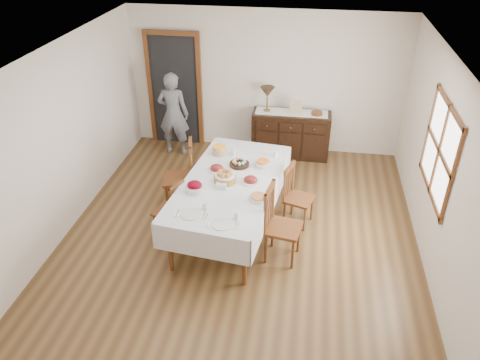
# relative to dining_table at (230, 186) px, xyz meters

# --- Properties ---
(ground) EXTENTS (6.00, 6.00, 0.00)m
(ground) POSITION_rel_dining_table_xyz_m (0.16, -0.24, -0.75)
(ground) COLOR brown
(room_shell) EXTENTS (5.02, 6.02, 2.65)m
(room_shell) POSITION_rel_dining_table_xyz_m (0.01, 0.18, 0.89)
(room_shell) COLOR white
(room_shell) RESTS_ON ground
(dining_table) EXTENTS (1.53, 2.58, 0.84)m
(dining_table) POSITION_rel_dining_table_xyz_m (0.00, 0.00, 0.00)
(dining_table) COLOR silver
(dining_table) RESTS_ON ground
(chair_left_near) EXTENTS (0.47, 0.47, 0.89)m
(chair_left_near) POSITION_rel_dining_table_xyz_m (-0.80, -0.26, -0.29)
(chair_left_near) COLOR brown
(chair_left_near) RESTS_ON ground
(chair_left_far) EXTENTS (0.57, 0.57, 1.12)m
(chair_left_far) POSITION_rel_dining_table_xyz_m (-0.84, 0.50, -0.18)
(chair_left_far) COLOR brown
(chair_left_far) RESTS_ON ground
(chair_right_near) EXTENTS (0.51, 0.51, 1.08)m
(chair_right_near) POSITION_rel_dining_table_xyz_m (0.73, -0.48, -0.20)
(chair_right_near) COLOR brown
(chair_right_near) RESTS_ON ground
(chair_right_far) EXTENTS (0.49, 0.49, 0.93)m
(chair_right_far) POSITION_rel_dining_table_xyz_m (0.91, 0.35, -0.27)
(chair_right_far) COLOR brown
(chair_right_far) RESTS_ON ground
(sideboard) EXTENTS (1.41, 0.52, 0.85)m
(sideboard) POSITION_rel_dining_table_xyz_m (0.69, 2.47, -0.32)
(sideboard) COLOR black
(sideboard) RESTS_ON ground
(person) EXTENTS (0.53, 0.34, 1.67)m
(person) POSITION_rel_dining_table_xyz_m (-1.46, 2.24, 0.09)
(person) COLOR slate
(person) RESTS_ON ground
(bread_basket) EXTENTS (0.30, 0.30, 0.17)m
(bread_basket) POSITION_rel_dining_table_xyz_m (-0.07, -0.04, 0.17)
(bread_basket) COLOR olive
(bread_basket) RESTS_ON dining_table
(egg_basket) EXTENTS (0.29, 0.29, 0.10)m
(egg_basket) POSITION_rel_dining_table_xyz_m (0.06, 0.43, 0.13)
(egg_basket) COLOR black
(egg_basket) RESTS_ON dining_table
(ham_platter_a) EXTENTS (0.27, 0.27, 0.11)m
(ham_platter_a) POSITION_rel_dining_table_xyz_m (-0.24, 0.24, 0.13)
(ham_platter_a) COLOR silver
(ham_platter_a) RESTS_ON dining_table
(ham_platter_b) EXTENTS (0.27, 0.27, 0.11)m
(ham_platter_b) POSITION_rel_dining_table_xyz_m (0.28, -0.00, 0.13)
(ham_platter_b) COLOR silver
(ham_platter_b) RESTS_ON dining_table
(beet_bowl) EXTENTS (0.25, 0.25, 0.15)m
(beet_bowl) POSITION_rel_dining_table_xyz_m (-0.42, -0.34, 0.16)
(beet_bowl) COLOR silver
(beet_bowl) RESTS_ON dining_table
(carrot_bowl) EXTENTS (0.24, 0.24, 0.09)m
(carrot_bowl) POSITION_rel_dining_table_xyz_m (0.39, 0.47, 0.14)
(carrot_bowl) COLOR silver
(carrot_bowl) RESTS_ON dining_table
(pineapple_bowl) EXTENTS (0.22, 0.22, 0.13)m
(pineapple_bowl) POSITION_rel_dining_table_xyz_m (-0.30, 0.74, 0.16)
(pineapple_bowl) COLOR tan
(pineapple_bowl) RESTS_ON dining_table
(casserole_dish) EXTENTS (0.23, 0.23, 0.07)m
(casserole_dish) POSITION_rel_dining_table_xyz_m (0.44, -0.43, 0.13)
(casserole_dish) COLOR silver
(casserole_dish) RESTS_ON dining_table
(butter_dish) EXTENTS (0.15, 0.11, 0.07)m
(butter_dish) POSITION_rel_dining_table_xyz_m (-0.08, -0.22, 0.13)
(butter_dish) COLOR silver
(butter_dish) RESTS_ON dining_table
(setting_left) EXTENTS (0.43, 0.31, 0.10)m
(setting_left) POSITION_rel_dining_table_xyz_m (-0.29, -0.83, 0.12)
(setting_left) COLOR silver
(setting_left) RESTS_ON dining_table
(setting_right) EXTENTS (0.43, 0.31, 0.10)m
(setting_right) POSITION_rel_dining_table_xyz_m (0.13, -0.97, 0.12)
(setting_right) COLOR silver
(setting_right) RESTS_ON dining_table
(glass_far_a) EXTENTS (0.07, 0.07, 0.11)m
(glass_far_a) POSITION_rel_dining_table_xyz_m (-0.08, 0.74, 0.15)
(glass_far_a) COLOR white
(glass_far_a) RESTS_ON dining_table
(glass_far_b) EXTENTS (0.06, 0.06, 0.10)m
(glass_far_b) POSITION_rel_dining_table_xyz_m (0.55, 0.79, 0.14)
(glass_far_b) COLOR white
(glass_far_b) RESTS_ON dining_table
(runner) EXTENTS (1.30, 0.35, 0.01)m
(runner) POSITION_rel_dining_table_xyz_m (0.68, 2.50, 0.11)
(runner) COLOR white
(runner) RESTS_ON sideboard
(table_lamp) EXTENTS (0.26, 0.26, 0.46)m
(table_lamp) POSITION_rel_dining_table_xyz_m (0.23, 2.49, 0.46)
(table_lamp) COLOR brown
(table_lamp) RESTS_ON sideboard
(picture_frame) EXTENTS (0.22, 0.08, 0.28)m
(picture_frame) POSITION_rel_dining_table_xyz_m (0.76, 2.39, 0.24)
(picture_frame) COLOR tan
(picture_frame) RESTS_ON sideboard
(deco_bowl) EXTENTS (0.20, 0.20, 0.06)m
(deco_bowl) POSITION_rel_dining_table_xyz_m (1.13, 2.46, 0.13)
(deco_bowl) COLOR brown
(deco_bowl) RESTS_ON sideboard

